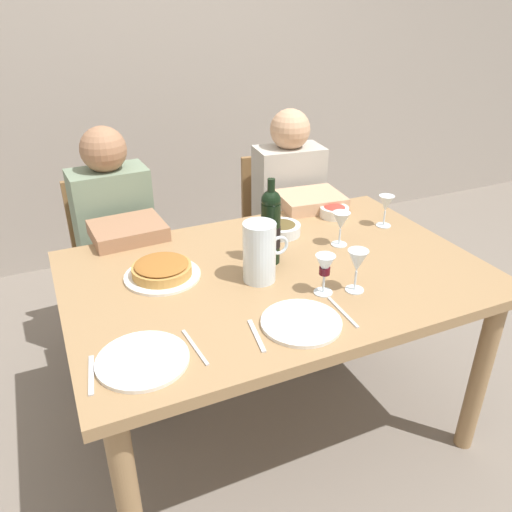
{
  "coord_description": "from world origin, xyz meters",
  "views": [
    {
      "loc": [
        -0.73,
        -1.44,
        1.66
      ],
      "look_at": [
        -0.06,
        0.04,
        0.81
      ],
      "focal_mm": 35.53,
      "sensor_mm": 36.0,
      "label": 1
    }
  ],
  "objects": [
    {
      "name": "baked_tart",
      "position": [
        -0.39,
        0.13,
        0.79
      ],
      "size": [
        0.27,
        0.27,
        0.06
      ],
      "color": "white",
      "rests_on": "dining_table"
    },
    {
      "name": "diner_left",
      "position": [
        -0.44,
        0.67,
        0.62
      ],
      "size": [
        0.35,
        0.52,
        1.16
      ],
      "rotation": [
        0.0,
        0.0,
        3.2
      ],
      "color": "gray",
      "rests_on": "ground"
    },
    {
      "name": "wine_glass_right_diner",
      "position": [
        0.08,
        -0.2,
        0.86
      ],
      "size": [
        0.07,
        0.07,
        0.14
      ],
      "color": "silver",
      "rests_on": "dining_table"
    },
    {
      "name": "water_pitcher",
      "position": [
        -0.08,
        -0.03,
        0.86
      ],
      "size": [
        0.17,
        0.11,
        0.22
      ],
      "color": "silver",
      "rests_on": "dining_table"
    },
    {
      "name": "wine_glass_left_diner",
      "position": [
        0.32,
        0.09,
        0.86
      ],
      "size": [
        0.07,
        0.07,
        0.14
      ],
      "color": "silver",
      "rests_on": "dining_table"
    },
    {
      "name": "fork_left_setting",
      "position": [
        -0.7,
        -0.31,
        0.76
      ],
      "size": [
        0.04,
        0.16,
        0.0
      ],
      "primitive_type": "cube",
      "rotation": [
        0.0,
        0.0,
        1.43
      ],
      "color": "silver",
      "rests_on": "dining_table"
    },
    {
      "name": "back_wall",
      "position": [
        0.0,
        1.92,
        1.4
      ],
      "size": [
        8.0,
        0.1,
        2.8
      ],
      "primitive_type": "cube",
      "color": "#A3998E",
      "rests_on": "ground"
    },
    {
      "name": "dinner_plate_right_setting",
      "position": [
        -0.08,
        -0.33,
        0.77
      ],
      "size": [
        0.25,
        0.25,
        0.01
      ],
      "primitive_type": "cylinder",
      "color": "white",
      "rests_on": "dining_table"
    },
    {
      "name": "knife_left_setting",
      "position": [
        -0.41,
        -0.31,
        0.76
      ],
      "size": [
        0.02,
        0.18,
        0.0
      ],
      "primitive_type": "cube",
      "rotation": [
        0.0,
        0.0,
        1.65
      ],
      "color": "silver",
      "rests_on": "dining_table"
    },
    {
      "name": "dining_table",
      "position": [
        0.0,
        0.0,
        0.67
      ],
      "size": [
        1.5,
        1.0,
        0.76
      ],
      "color": "#9E7A51",
      "rests_on": "ground"
    },
    {
      "name": "wine_glass_centre",
      "position": [
        0.18,
        -0.23,
        0.87
      ],
      "size": [
        0.07,
        0.07,
        0.15
      ],
      "color": "silver",
      "rests_on": "dining_table"
    },
    {
      "name": "wine_glass_spare",
      "position": [
        0.6,
        0.17,
        0.86
      ],
      "size": [
        0.07,
        0.07,
        0.14
      ],
      "color": "silver",
      "rests_on": "dining_table"
    },
    {
      "name": "knife_right_setting",
      "position": [
        0.07,
        -0.33,
        0.76
      ],
      "size": [
        0.02,
        0.18,
        0.0
      ],
      "primitive_type": "cube",
      "rotation": [
        0.0,
        0.0,
        1.53
      ],
      "color": "silver",
      "rests_on": "dining_table"
    },
    {
      "name": "olive_bowl",
      "position": [
        0.16,
        0.27,
        0.79
      ],
      "size": [
        0.16,
        0.16,
        0.05
      ],
      "color": "silver",
      "rests_on": "dining_table"
    },
    {
      "name": "spoon_right_setting",
      "position": [
        -0.23,
        -0.33,
        0.76
      ],
      "size": [
        0.04,
        0.16,
        0.0
      ],
      "primitive_type": "cube",
      "rotation": [
        0.0,
        0.0,
        1.42
      ],
      "color": "silver",
      "rests_on": "dining_table"
    },
    {
      "name": "ground_plane",
      "position": [
        0.0,
        0.0,
        0.0
      ],
      "size": [
        8.0,
        8.0,
        0.0
      ],
      "primitive_type": "plane",
      "color": "slate"
    },
    {
      "name": "chair_right",
      "position": [
        0.46,
        0.89,
        0.5
      ],
      "size": [
        0.44,
        0.44,
        0.87
      ],
      "rotation": [
        0.0,
        0.0,
        3.04
      ],
      "color": "olive",
      "rests_on": "ground"
    },
    {
      "name": "diner_right",
      "position": [
        0.44,
        0.66,
        0.62
      ],
      "size": [
        0.37,
        0.53,
        1.16
      ],
      "rotation": [
        0.0,
        0.0,
        3.04
      ],
      "color": "#B7B2A8",
      "rests_on": "ground"
    },
    {
      "name": "dinner_plate_left_setting",
      "position": [
        -0.56,
        -0.31,
        0.77
      ],
      "size": [
        0.26,
        0.26,
        0.01
      ],
      "primitive_type": "cylinder",
      "color": "white",
      "rests_on": "dining_table"
    },
    {
      "name": "wine_bottle",
      "position": [
        0.01,
        0.07,
        0.9
      ],
      "size": [
        0.07,
        0.07,
        0.33
      ],
      "color": "black",
      "rests_on": "dining_table"
    },
    {
      "name": "chair_left",
      "position": [
        -0.45,
        0.91,
        0.5
      ],
      "size": [
        0.42,
        0.42,
        0.87
      ],
      "rotation": [
        0.0,
        0.0,
        3.2
      ],
      "color": "olive",
      "rests_on": "ground"
    },
    {
      "name": "salad_bowl",
      "position": [
        0.46,
        0.34,
        0.79
      ],
      "size": [
        0.13,
        0.13,
        0.05
      ],
      "color": "white",
      "rests_on": "dining_table"
    }
  ]
}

